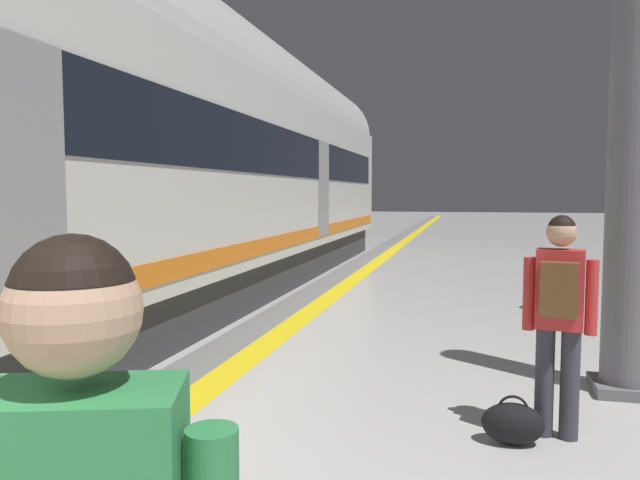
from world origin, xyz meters
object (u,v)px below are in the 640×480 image
Objects in this scene: high_speed_train at (142,144)px; waste_bin at (563,282)px; duffel_bag_near at (513,423)px; platform_pillar at (632,203)px; passenger_near at (559,307)px.

waste_bin is at bearing 18.28° from high_speed_train.
duffel_bag_near is 0.12× the size of platform_pillar.
high_speed_train is 6.31m from duffel_bag_near.
duffel_bag_near is (-0.32, -0.20, -0.83)m from passenger_near.
passenger_near is at bearing 31.62° from duffel_bag_near.
passenger_near is 0.91m from duffel_bag_near.
high_speed_train reaches higher than duffel_bag_near.
platform_pillar is (0.75, 1.22, 0.75)m from passenger_near.
platform_pillar reaches higher than passenger_near.
high_speed_train is at bearing 162.33° from platform_pillar.
platform_pillar is 3.96× the size of waste_bin.
high_speed_train is 6.25m from platform_pillar.
duffel_bag_near is 0.48× the size of waste_bin.
passenger_near is 1.62m from platform_pillar.
passenger_near is 3.75× the size of duffel_bag_near.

